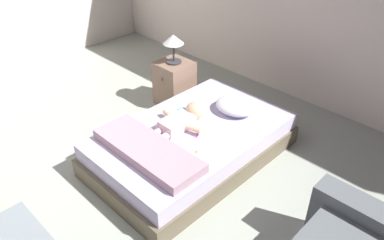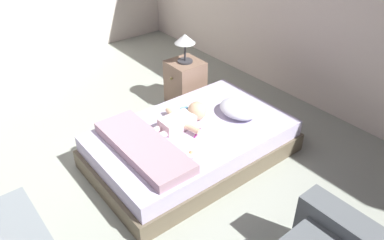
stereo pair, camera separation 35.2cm
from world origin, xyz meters
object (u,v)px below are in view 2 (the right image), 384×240
lamp (185,41)px  toy_block (185,112)px  bed (192,144)px  toothbrush (198,132)px  pillow (239,109)px  baby (183,119)px  nightstand (185,83)px  baby_bottle (191,155)px

lamp → toy_block: 0.95m
bed → toothbrush: size_ratio=12.45×
pillow → baby: (-0.19, -0.56, 0.00)m
nightstand → toy_block: size_ratio=5.74×
baby → toothbrush: (0.19, 0.03, -0.06)m
bed → baby: (-0.10, -0.02, 0.25)m
baby → nightstand: (-0.80, 0.64, -0.15)m
bed → lamp: bearing=145.8°
bed → baby: bearing=-167.7°
baby → toothbrush: 0.20m
baby → nightstand: size_ratio=1.26×
bed → lamp: lamp is taller
baby → nightstand: nightstand is taller
toothbrush → lamp: (-0.99, 0.61, 0.44)m
nightstand → baby_bottle: nightstand is taller
pillow → baby_bottle: (0.25, -0.81, -0.03)m
nightstand → baby_bottle: 1.53m
toy_block → toothbrush: bearing=-15.7°
bed → pillow: bearing=80.5°
bed → toothbrush: toothbrush is taller
pillow → baby_bottle: bearing=-73.1°
lamp → toy_block: size_ratio=3.57×
pillow → nightstand: bearing=175.2°
pillow → lamp: size_ratio=1.26×
toothbrush → lamp: lamp is taller
toy_block → baby_bottle: size_ratio=0.94×
toothbrush → bed: bearing=-177.0°
bed → pillow: 0.59m
baby → toothbrush: bearing=8.1°
pillow → toothbrush: (-0.00, -0.53, -0.06)m
baby → toy_block: (-0.12, 0.12, -0.03)m
nightstand → lamp: size_ratio=1.61×
lamp → bed: bearing=-34.2°
nightstand → toy_block: bearing=-37.6°
toy_block → baby: bearing=-43.5°
pillow → toothbrush: bearing=-90.2°
bed → toy_block: 0.33m
baby → toy_block: baby is taller
lamp → toothbrush: bearing=-31.6°
baby → toothbrush: baby is taller
bed → baby: baby is taller
pillow → toy_block: pillow is taller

